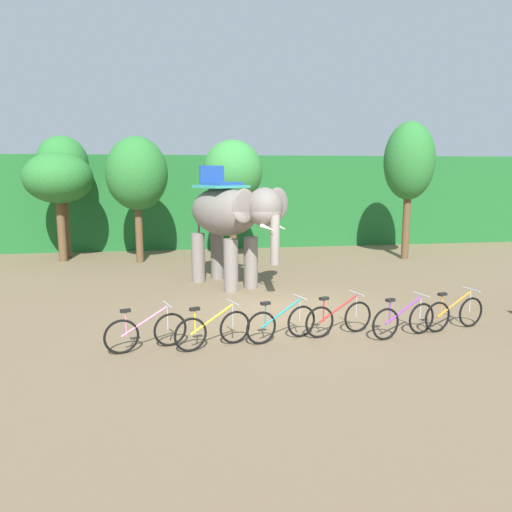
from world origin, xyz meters
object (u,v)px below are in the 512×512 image
bike_teal (282,323)px  bike_purple (404,320)px  bike_yellow (213,329)px  elephant (230,217)px  bike_pink (146,332)px  tree_left (58,179)px  tree_far_left (409,162)px  bike_red (339,318)px  bike_orange (454,313)px  tree_right (233,173)px  tree_center (62,165)px  tree_far_right (137,174)px

bike_teal → bike_purple: bearing=-4.0°
bike_yellow → bike_purple: bearing=0.1°
elephant → bike_pink: size_ratio=2.47×
elephant → bike_purple: elephant is taller
tree_left → bike_yellow: bearing=-64.7°
tree_far_left → bike_teal: size_ratio=3.41×
bike_pink → bike_red: (4.16, 0.29, 0.00)m
bike_orange → elephant: bearing=131.5°
tree_right → bike_orange: (4.02, -9.30, -3.17)m
bike_red → bike_purple: 1.41m
tree_center → bike_pink: size_ratio=3.06×
tree_far_left → bike_pink: bearing=-137.1°
tree_right → bike_orange: tree_right is taller
elephant → tree_right: bearing=82.0°
tree_left → bike_orange: bearing=-45.0°
tree_right → tree_left: bearing=167.7°
bike_pink → bike_orange: bearing=1.9°
tree_right → elephant: 4.37m
tree_center → elephant: size_ratio=1.24×
tree_far_left → bike_yellow: bearing=-132.7°
tree_right → bike_yellow: size_ratio=2.96×
bike_orange → tree_center: bearing=132.9°
bike_yellow → bike_red: (2.81, 0.36, 0.00)m
bike_yellow → tree_left: bearing=115.3°
tree_center → bike_teal: bearing=-60.2°
tree_left → bike_pink: tree_left is taller
elephant → bike_purple: 6.62m
bike_pink → tree_right: bearing=73.2°
tree_center → tree_far_left: tree_far_left is taller
tree_left → bike_orange: size_ratio=2.61×
tree_far_right → bike_red: size_ratio=2.97×
bike_red → bike_purple: size_ratio=1.00×
tree_center → bike_teal: tree_center is taller
tree_left → bike_purple: size_ratio=2.62×
tree_far_right → bike_teal: tree_far_right is taller
tree_far_right → bike_purple: size_ratio=2.98×
tree_far_right → bike_pink: bearing=-85.6°
tree_center → bike_pink: tree_center is taller
tree_far_right → bike_teal: size_ratio=3.02×
elephant → bike_red: bearing=-70.1°
elephant → bike_pink: (-2.31, -5.42, -1.82)m
tree_center → tree_right: (6.75, -2.29, -0.32)m
bike_red → bike_teal: bearing=-172.9°
tree_far_right → bike_purple: (6.32, -10.33, -3.11)m
bike_red → bike_orange: 2.74m
bike_orange → bike_pink: bearing=-178.1°
bike_teal → bike_pink: bearing=-177.6°
tree_far_left → bike_red: size_ratio=3.35×
tree_right → bike_purple: (2.64, -9.60, -3.17)m
tree_far_left → bike_pink: 14.19m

